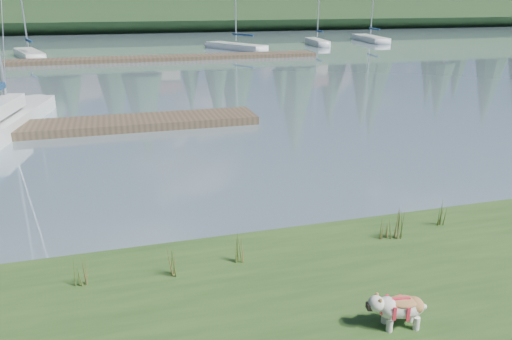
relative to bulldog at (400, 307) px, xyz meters
name	(u,v)px	position (x,y,z in m)	size (l,w,h in m)	color
ground	(128,61)	(-2.21, 34.84, -0.66)	(200.00, 200.00, 0.00)	gray
ridge	(115,12)	(-2.21, 77.84, 1.84)	(200.00, 20.00, 5.00)	#1D3319
bulldog	(400,307)	(0.00, 0.00, 0.00)	(0.83, 0.42, 0.49)	silver
sailboat_main	(8,115)	(-7.35, 15.27, -0.24)	(3.16, 8.81, 12.46)	white
dock_near	(37,129)	(-6.21, 13.84, -0.51)	(16.00, 2.00, 0.30)	#4C3D2C
dock_far	(154,58)	(-0.21, 34.84, -0.51)	(26.00, 2.20, 0.30)	#4C3D2C
sailboat_bg_1	(28,53)	(-9.89, 39.99, -0.33)	(3.40, 7.31, 10.84)	white
sailboat_bg_3	(231,46)	(7.51, 41.60, -0.33)	(5.02, 7.62, 11.51)	white
sailboat_bg_4	(316,41)	(17.01, 44.01, -0.33)	(1.91, 6.19, 9.19)	white
sailboat_bg_5	(368,38)	(24.44, 46.81, -0.34)	(2.81, 8.69, 12.14)	white
weed_0	(175,261)	(-2.76, 2.15, -0.03)	(0.17, 0.14, 0.65)	#475B23
weed_1	(241,249)	(-1.62, 2.32, -0.08)	(0.17, 0.14, 0.54)	#475B23
weed_2	(402,223)	(1.45, 2.32, -0.01)	(0.17, 0.14, 0.72)	#475B23
weed_3	(81,273)	(-4.19, 2.28, -0.09)	(0.17, 0.14, 0.51)	#475B23
weed_4	(385,229)	(1.17, 2.43, -0.14)	(0.17, 0.14, 0.41)	#475B23
weed_5	(440,213)	(2.49, 2.62, -0.05)	(0.17, 0.14, 0.62)	#475B23
mud_lip	(198,255)	(-2.21, 3.24, -0.59)	(60.00, 0.50, 0.14)	#33281C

